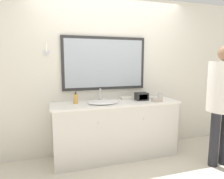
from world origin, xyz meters
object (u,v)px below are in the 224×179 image
(sink_basin, at_px, (103,102))
(soap_bottle, at_px, (76,99))
(picture_frame, at_px, (160,96))
(person, at_px, (223,93))
(appliance_box, at_px, (141,96))

(sink_basin, bearing_deg, soap_bottle, 166.24)
(picture_frame, distance_m, person, 0.91)
(person, bearing_deg, picture_frame, 133.02)
(sink_basin, relative_size, picture_frame, 3.87)
(soap_bottle, height_order, picture_frame, soap_bottle)
(soap_bottle, distance_m, appliance_box, 1.06)
(soap_bottle, relative_size, picture_frame, 1.53)
(sink_basin, xyz_separation_m, soap_bottle, (-0.39, 0.10, 0.05))
(soap_bottle, xyz_separation_m, appliance_box, (1.06, -0.05, -0.01))
(person, bearing_deg, sink_basin, 156.66)
(soap_bottle, distance_m, picture_frame, 1.36)
(soap_bottle, xyz_separation_m, picture_frame, (1.36, -0.12, -0.01))
(sink_basin, height_order, appliance_box, sink_basin)
(appliance_box, bearing_deg, person, -38.63)
(appliance_box, relative_size, person, 0.11)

